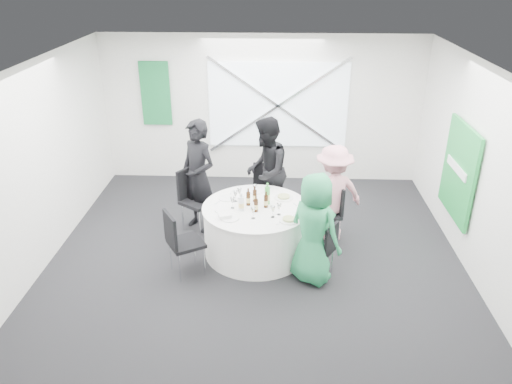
{
  "coord_description": "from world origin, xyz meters",
  "views": [
    {
      "loc": [
        0.27,
        -6.19,
        4.04
      ],
      "look_at": [
        0.0,
        0.2,
        1.0
      ],
      "focal_mm": 35.0,
      "sensor_mm": 36.0,
      "label": 1
    }
  ],
  "objects_px": {
    "banquet_table": "(256,230)",
    "person_woman_green": "(314,229)",
    "chair_back_right": "(330,209)",
    "person_woman_pink": "(333,194)",
    "chair_front_left": "(180,239)",
    "chair_front_right": "(324,246)",
    "person_man_back_left": "(198,176)",
    "clear_water_bottle": "(241,204)",
    "green_water_bottle": "(267,196)",
    "chair_back": "(264,187)",
    "chair_back_left": "(194,194)",
    "person_man_back": "(266,171)"
  },
  "relations": [
    {
      "from": "person_man_back",
      "to": "clear_water_bottle",
      "type": "height_order",
      "value": "person_man_back"
    },
    {
      "from": "person_man_back_left",
      "to": "chair_back_right",
      "type": "bearing_deg",
      "value": 29.29
    },
    {
      "from": "green_water_bottle",
      "to": "chair_back",
      "type": "bearing_deg",
      "value": 93.72
    },
    {
      "from": "banquet_table",
      "to": "clear_water_bottle",
      "type": "relative_size",
      "value": 5.79
    },
    {
      "from": "clear_water_bottle",
      "to": "chair_back_right",
      "type": "bearing_deg",
      "value": 21.88
    },
    {
      "from": "person_man_back_left",
      "to": "person_woman_pink",
      "type": "relative_size",
      "value": 1.18
    },
    {
      "from": "person_man_back",
      "to": "banquet_table",
      "type": "bearing_deg",
      "value": 0.0
    },
    {
      "from": "chair_back_left",
      "to": "chair_front_left",
      "type": "xyz_separation_m",
      "value": [
        0.01,
        -1.33,
        -0.03
      ]
    },
    {
      "from": "banquet_table",
      "to": "person_man_back_left",
      "type": "height_order",
      "value": "person_man_back_left"
    },
    {
      "from": "chair_back_right",
      "to": "clear_water_bottle",
      "type": "distance_m",
      "value": 1.46
    },
    {
      "from": "chair_front_left",
      "to": "person_woman_green",
      "type": "height_order",
      "value": "person_woman_green"
    },
    {
      "from": "person_man_back",
      "to": "person_woman_pink",
      "type": "distance_m",
      "value": 1.18
    },
    {
      "from": "chair_back_left",
      "to": "chair_back_right",
      "type": "relative_size",
      "value": 1.11
    },
    {
      "from": "person_woman_green",
      "to": "chair_back_right",
      "type": "bearing_deg",
      "value": -67.25
    },
    {
      "from": "chair_back",
      "to": "chair_back_right",
      "type": "bearing_deg",
      "value": -30.9
    },
    {
      "from": "chair_front_left",
      "to": "person_woman_pink",
      "type": "relative_size",
      "value": 0.63
    },
    {
      "from": "chair_front_right",
      "to": "person_woman_pink",
      "type": "distance_m",
      "value": 1.1
    },
    {
      "from": "chair_back_right",
      "to": "person_woman_pink",
      "type": "height_order",
      "value": "person_woman_pink"
    },
    {
      "from": "chair_back",
      "to": "person_man_back_left",
      "type": "height_order",
      "value": "person_man_back_left"
    },
    {
      "from": "chair_front_right",
      "to": "person_woman_pink",
      "type": "bearing_deg",
      "value": -160.01
    },
    {
      "from": "banquet_table",
      "to": "person_woman_pink",
      "type": "bearing_deg",
      "value": 22.23
    },
    {
      "from": "chair_front_right",
      "to": "person_man_back_left",
      "type": "height_order",
      "value": "person_man_back_left"
    },
    {
      "from": "chair_back_right",
      "to": "person_man_back",
      "type": "bearing_deg",
      "value": -142.16
    },
    {
      "from": "chair_back_left",
      "to": "clear_water_bottle",
      "type": "distance_m",
      "value": 1.2
    },
    {
      "from": "person_woman_pink",
      "to": "chair_back_right",
      "type": "bearing_deg",
      "value": 34.2
    },
    {
      "from": "chair_front_left",
      "to": "chair_front_right",
      "type": "bearing_deg",
      "value": -119.8
    },
    {
      "from": "person_man_back",
      "to": "chair_front_left",
      "type": "bearing_deg",
      "value": -28.04
    },
    {
      "from": "chair_back_right",
      "to": "person_woman_pink",
      "type": "relative_size",
      "value": 0.59
    },
    {
      "from": "person_man_back",
      "to": "person_woman_green",
      "type": "relative_size",
      "value": 1.13
    },
    {
      "from": "chair_back",
      "to": "chair_front_right",
      "type": "xyz_separation_m",
      "value": [
        0.85,
        -1.72,
        -0.07
      ]
    },
    {
      "from": "banquet_table",
      "to": "chair_back_left",
      "type": "distance_m",
      "value": 1.27
    },
    {
      "from": "banquet_table",
      "to": "chair_back",
      "type": "distance_m",
      "value": 1.16
    },
    {
      "from": "person_woman_green",
      "to": "chair_front_right",
      "type": "bearing_deg",
      "value": -111.6
    },
    {
      "from": "chair_back_left",
      "to": "green_water_bottle",
      "type": "xyz_separation_m",
      "value": [
        1.19,
        -0.6,
        0.29
      ]
    },
    {
      "from": "person_man_back_left",
      "to": "person_woman_pink",
      "type": "distance_m",
      "value": 2.11
    },
    {
      "from": "clear_water_bottle",
      "to": "chair_back",
      "type": "bearing_deg",
      "value": 76.73
    },
    {
      "from": "person_man_back",
      "to": "person_woman_green",
      "type": "xyz_separation_m",
      "value": [
        0.67,
        -1.68,
        -0.1
      ]
    },
    {
      "from": "chair_back_right",
      "to": "chair_front_right",
      "type": "xyz_separation_m",
      "value": [
        -0.17,
        -0.99,
        -0.06
      ]
    },
    {
      "from": "chair_back",
      "to": "banquet_table",
      "type": "bearing_deg",
      "value": -90.0
    },
    {
      "from": "chair_front_right",
      "to": "chair_back_left",
      "type": "bearing_deg",
      "value": -92.15
    },
    {
      "from": "chair_back_left",
      "to": "person_woman_green",
      "type": "xyz_separation_m",
      "value": [
        1.82,
        -1.37,
        0.18
      ]
    },
    {
      "from": "chair_back_left",
      "to": "green_water_bottle",
      "type": "relative_size",
      "value": 3.15
    },
    {
      "from": "chair_front_left",
      "to": "person_man_back_left",
      "type": "bearing_deg",
      "value": -34.21
    },
    {
      "from": "chair_front_left",
      "to": "clear_water_bottle",
      "type": "distance_m",
      "value": 1.0
    },
    {
      "from": "banquet_table",
      "to": "person_woman_green",
      "type": "relative_size",
      "value": 1.0
    },
    {
      "from": "chair_front_left",
      "to": "person_woman_green",
      "type": "relative_size",
      "value": 0.62
    },
    {
      "from": "chair_front_left",
      "to": "person_man_back",
      "type": "distance_m",
      "value": 2.02
    },
    {
      "from": "chair_front_left",
      "to": "person_man_back_left",
      "type": "height_order",
      "value": "person_man_back_left"
    },
    {
      "from": "person_woman_pink",
      "to": "green_water_bottle",
      "type": "bearing_deg",
      "value": -2.66
    },
    {
      "from": "chair_back_left",
      "to": "chair_front_right",
      "type": "distance_m",
      "value": 2.36
    }
  ]
}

